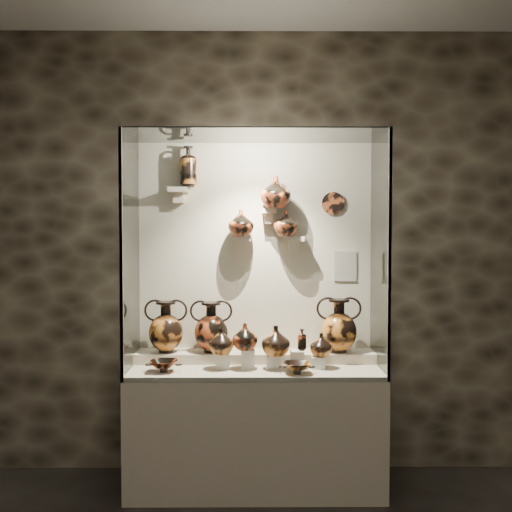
{
  "coord_description": "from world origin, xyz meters",
  "views": [
    {
      "loc": [
        -0.02,
        -1.67,
        1.73
      ],
      "look_at": [
        0.01,
        2.28,
        1.58
      ],
      "focal_mm": 40.0,
      "sensor_mm": 36.0,
      "label": 1
    }
  ],
  "objects": [
    {
      "name": "wall_back",
      "position": [
        0.0,
        2.5,
        1.6
      ],
      "size": [
        5.0,
        0.02,
        3.2
      ],
      "primitive_type": "cube",
      "color": "black",
      "rests_on": "ground"
    },
    {
      "name": "rear_tier",
      "position": [
        0.0,
        2.35,
        0.85
      ],
      "size": [
        1.7,
        0.25,
        0.1
      ],
      "primitive_type": "cube",
      "color": "#C1B196",
      "rests_on": "plinth"
    },
    {
      "name": "bracket_ul",
      "position": [
        -0.55,
        2.42,
        2.05
      ],
      "size": [
        0.14,
        0.12,
        0.04
      ],
      "primitive_type": "cube",
      "color": "beige",
      "rests_on": "back_panel"
    },
    {
      "name": "amphora_left",
      "position": [
        -0.63,
        2.32,
        1.08
      ],
      "size": [
        0.34,
        0.34,
        0.36
      ],
      "primitive_type": null,
      "rotation": [
        0.0,
        0.0,
        0.2
      ],
      "color": "#C46F25",
      "rests_on": "rear_tier"
    },
    {
      "name": "frame_post_right",
      "position": [
        0.84,
        1.89,
        1.6
      ],
      "size": [
        0.02,
        0.02,
        1.6
      ],
      "primitive_type": "cube",
      "color": "gray",
      "rests_on": "plinth"
    },
    {
      "name": "back_panel",
      "position": [
        0.0,
        2.5,
        1.6
      ],
      "size": [
        1.7,
        0.03,
        1.6
      ],
      "primitive_type": "cube",
      "color": "beige",
      "rests_on": "plinth"
    },
    {
      "name": "ovoid_vase_b",
      "position": [
        0.14,
        2.36,
        2.03
      ],
      "size": [
        0.28,
        0.28,
        0.22
      ],
      "primitive_type": "imported",
      "rotation": [
        0.0,
        0.0,
        -0.4
      ],
      "color": "#AA421E",
      "rests_on": "bracket_cb"
    },
    {
      "name": "jug_c",
      "position": [
        0.14,
        2.11,
        1.02
      ],
      "size": [
        0.22,
        0.22,
        0.2
      ],
      "primitive_type": "imported",
      "rotation": [
        0.0,
        0.0,
        0.14
      ],
      "color": "#C46F25",
      "rests_on": "pedestal_c"
    },
    {
      "name": "plinth",
      "position": [
        0.0,
        2.18,
        0.4
      ],
      "size": [
        1.7,
        0.6,
        0.8
      ],
      "primitive_type": "cube",
      "color": "beige",
      "rests_on": "floor"
    },
    {
      "name": "lekythos_small",
      "position": [
        0.31,
        2.15,
        1.03
      ],
      "size": [
        0.09,
        0.09,
        0.16
      ],
      "primitive_type": null,
      "rotation": [
        0.0,
        0.0,
        -0.43
      ],
      "color": "#AA421E",
      "rests_on": "pedestal_d"
    },
    {
      "name": "amphora_mid",
      "position": [
        -0.31,
        2.33,
        1.08
      ],
      "size": [
        0.33,
        0.33,
        0.36
      ],
      "primitive_type": null,
      "rotation": [
        0.0,
        0.0,
        -0.18
      ],
      "color": "#AA421E",
      "rests_on": "rear_tier"
    },
    {
      "name": "amphora_right",
      "position": [
        0.59,
        2.32,
        1.09
      ],
      "size": [
        0.39,
        0.39,
        0.38
      ],
      "primitive_type": null,
      "rotation": [
        0.0,
        0.0,
        -0.33
      ],
      "color": "#C46F25",
      "rests_on": "rear_tier"
    },
    {
      "name": "wall_plate",
      "position": [
        0.57,
        2.47,
        1.96
      ],
      "size": [
        0.16,
        0.02,
        0.16
      ],
      "primitive_type": "cylinder",
      "rotation": [
        1.57,
        0.0,
        0.0
      ],
      "color": "#AF4A22",
      "rests_on": "back_panel"
    },
    {
      "name": "pedestal_a",
      "position": [
        -0.22,
        2.13,
        0.88
      ],
      "size": [
        0.09,
        0.09,
        0.1
      ],
      "primitive_type": "cube",
      "color": "beige",
      "rests_on": "front_tier"
    },
    {
      "name": "lekythos_tall",
      "position": [
        -0.48,
        2.4,
        2.23
      ],
      "size": [
        0.15,
        0.15,
        0.33
      ],
      "primitive_type": null,
      "rotation": [
        0.0,
        0.0,
        -0.17
      ],
      "color": "#C46F25",
      "rests_on": "bracket_ul"
    },
    {
      "name": "bracket_ca",
      "position": [
        -0.1,
        2.42,
        1.7
      ],
      "size": [
        0.14,
        0.12,
        0.04
      ],
      "primitive_type": "cube",
      "color": "beige",
      "rests_on": "back_panel"
    },
    {
      "name": "glass_top",
      "position": [
        0.0,
        2.18,
        2.4
      ],
      "size": [
        1.7,
        0.6,
        0.01
      ],
      "primitive_type": "cube",
      "color": "white",
      "rests_on": "back_panel"
    },
    {
      "name": "bracket_cc",
      "position": [
        0.28,
        2.42,
        1.7
      ],
      "size": [
        0.14,
        0.12,
        0.04
      ],
      "primitive_type": "cube",
      "color": "beige",
      "rests_on": "back_panel"
    },
    {
      "name": "ovoid_vase_c",
      "position": [
        0.22,
        2.38,
        1.81
      ],
      "size": [
        0.18,
        0.18,
        0.19
      ],
      "primitive_type": "imported",
      "rotation": [
        0.0,
        0.0,
        -0.01
      ],
      "color": "#AA421E",
      "rests_on": "bracket_cc"
    },
    {
      "name": "jug_b",
      "position": [
        -0.07,
        2.11,
        1.05
      ],
      "size": [
        0.19,
        0.19,
        0.18
      ],
      "primitive_type": "imported",
      "rotation": [
        0.0,
        0.0,
        -0.12
      ],
      "color": "#AA421E",
      "rests_on": "pedestal_b"
    },
    {
      "name": "info_placard",
      "position": [
        0.66,
        2.47,
        1.5
      ],
      "size": [
        0.16,
        0.01,
        0.22
      ],
      "primitive_type": "cube",
      "color": "beige",
      "rests_on": "back_panel"
    },
    {
      "name": "jug_e",
      "position": [
        0.44,
        2.13,
        0.99
      ],
      "size": [
        0.18,
        0.18,
        0.16
      ],
      "primitive_type": "imported",
      "rotation": [
        0.0,
        0.0,
        -0.25
      ],
      "color": "#C46F25",
      "rests_on": "pedestal_e"
    },
    {
      "name": "glass_left",
      "position": [
        -0.85,
        2.18,
        1.6
      ],
      "size": [
        0.01,
        0.6,
        1.6
      ],
      "primitive_type": "cube",
      "color": "white",
      "rests_on": "plinth"
    },
    {
      "name": "ovoid_vase_a",
      "position": [
        -0.1,
        2.38,
        1.81
      ],
      "size": [
        0.2,
        0.2,
        0.19
      ],
      "primitive_type": "imported",
      "rotation": [
        0.0,
        0.0,
        -0.09
      ],
      "color": "#AA421E",
      "rests_on": "bracket_ca"
    },
    {
      "name": "bracket_cb",
      "position": [
        0.1,
        2.42,
        1.9
      ],
      "size": [
        0.1,
        0.12,
        0.04
      ],
      "primitive_type": "cube",
      "color": "beige",
      "rests_on": "back_panel"
    },
    {
      "name": "frame_post_left",
      "position": [
        -0.84,
        1.89,
        1.6
      ],
      "size": [
        0.02,
        0.02,
        1.6
      ],
      "primitive_type": "cube",
      "color": "gray",
      "rests_on": "plinth"
    },
    {
      "name": "pedestal_c",
      "position": [
        0.12,
        2.13,
        0.88
      ],
      "size": [
        0.09,
        0.09,
        0.09
      ],
      "primitive_type": "cube",
      "color": "beige",
      "rests_on": "front_tier"
    },
    {
      "name": "jug_a",
      "position": [
        -0.23,
        2.11,
        1.02
      ],
      "size": [
        0.21,
        0.21,
        0.18
      ],
      "primitive_type": "imported",
      "rotation": [
        0.0,
        0.0,
        -0.31
      ],
      "color": "#C46F25",
      "rests_on": "pedestal_a"
    },
    {
      "name": "front_tier",
      "position": [
        0.0,
        2.18,
        0.82
      ],
      "size": [
        1.68,
        0.58,
        0.03
      ],
      "primitive_type": "cube",
      "color": "#C1B196",
      "rests_on": "plinth"
    },
    {
      "name": "pedestal_b",
      "position": [
        -0.05,
        2.13,
        0.9
      ],
      "size": [
        0.09,
        0.09,
        0.13
      ],
      "primitive_type": "cube",
      "color": "beige",
      "rests_on": "front_tier"
    },
    {
      "name": "kylix_right",
      "position": [
        0.27,
        1.98,
        0.87
      ],
      "size": [
        0.24,
        0.21,
        0.09
      ],
      "primitive_type": null,
      "rotation": [
        0.0,
        0.0,
        0.12
      ],
      "color": "#C46F25",
      "rests_on": "front_tier"
    },
    {
      "name": "glass_front",
      "position": [
        0.0,
        1.88,
        1.6
      ],
      "size": [
        1.7,
        0.01,
        1.6
      ],
      "primitive_type": "cube",
      "color": "white",
      "rests_on": "plinth"
    },
    {
      "name": "pedestal_d",
      "position": [
        0.28,
        2.13,
        0.89
      ],
      "size": [
        0.09,
        0.09,
        0.12
      ],
      "primitive_type": "cube",
      "color": "beige",
      "rests_on": "front_tier"
    },
    {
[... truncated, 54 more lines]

